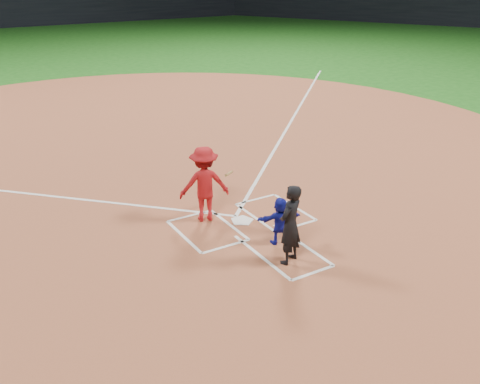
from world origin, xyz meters
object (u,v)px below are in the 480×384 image
catcher (280,221)px  umpire (290,225)px  batter_at_plate (204,184)px  home_plate (242,221)px

catcher → umpire: (-0.31, -0.78, 0.32)m
catcher → umpire: 0.89m
batter_at_plate → home_plate: bearing=-37.3°
catcher → umpire: umpire is taller
catcher → home_plate: bearing=-68.5°
umpire → batter_at_plate: bearing=-101.8°
catcher → batter_at_plate: batter_at_plate is taller
catcher → batter_at_plate: size_ratio=0.59×
home_plate → batter_at_plate: batter_at_plate is taller
umpire → batter_at_plate: 2.77m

